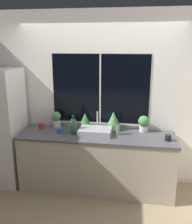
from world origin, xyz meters
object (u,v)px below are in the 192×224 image
Objects in this scene: refrigerator at (2,127)px; mug_black at (168,138)px; potted_plant_center_left at (85,120)px; potted_plant_center_right at (114,119)px; sink at (95,131)px; mug_red at (41,126)px; potted_plant_far_left at (56,119)px; bottle_tall at (73,126)px; soap_bottle at (118,129)px; potted_plant_far_right at (144,123)px; mug_blue at (60,131)px.

mug_black is at bearing -1.91° from refrigerator.
refrigerator reaches higher than potted_plant_center_left.
potted_plant_center_right is (1.75, 0.25, 0.14)m from refrigerator.
potted_plant_center_right is (0.25, 0.23, 0.13)m from sink.
potted_plant_center_left is 2.48× the size of mug_red.
bottle_tall is (0.35, -0.27, -0.02)m from potted_plant_far_left.
potted_plant_center_right is at bearing 114.26° from soap_bottle.
soap_bottle is at bearing 1.70° from refrigerator.
potted_plant_far_right is (0.46, 0.00, -0.04)m from potted_plant_center_right.
potted_plant_center_right is 0.64m from bottle_tall.
potted_plant_far_right is at bearing 134.65° from mug_black.
sink and potted_plant_center_right have the same top height.
refrigerator is 0.63m from mug_red.
potted_plant_center_left is 1.30m from mug_black.
refrigerator is 1.50m from sink.
sink reaches higher than potted_plant_center_left.
potted_plant_far_left reaches higher than potted_plant_far_right.
sink is 4.99× the size of mug_blue.
potted_plant_far_left is 0.89× the size of bottle_tall.
refrigerator is at bearing 178.09° from mug_black.
potted_plant_center_left reaches higher than soap_bottle.
mug_black is (0.80, -0.34, -0.13)m from potted_plant_center_right.
potted_plant_far_left reaches higher than mug_red.
bottle_tall is at bearing -38.13° from potted_plant_far_left.
bottle_tall reaches higher than potted_plant_far_right.
potted_plant_far_right is 2.77× the size of mug_black.
potted_plant_center_left is 2.69× the size of mug_blue.
sink is at bearing 174.36° from mug_black.
bottle_tall is at bearing -172.69° from sink.
mug_blue is (-0.54, -0.03, -0.01)m from sink.
potted_plant_center_right is at bearing 18.40° from mug_blue.
sink is 2.35× the size of soap_bottle.
refrigerator is 6.34× the size of bottle_tall.
sink reaches higher than soap_bottle.
refrigerator reaches higher than potted_plant_far_left.
sink reaches higher than mug_red.
potted_plant_far_right is 1.07m from bottle_tall.
mug_blue is at bearing -175.68° from soap_bottle.
potted_plant_center_left is at bearing 164.93° from mug_black.
mug_black is (1.72, -0.34, -0.10)m from potted_plant_far_left.
potted_plant_center_right is 1.48× the size of soap_bottle.
potted_plant_center_right is at bearing 43.09° from sink.
potted_plant_center_right is at bearing 0.00° from potted_plant_far_left.
mug_blue is (0.96, -0.01, 0.01)m from refrigerator.
mug_black is (1.04, -0.10, -0.01)m from sink.
potted_plant_far_right is 1.61m from mug_red.
potted_plant_far_left is at bearing 16.87° from refrigerator.
potted_plant_center_right is 1.15m from mug_red.
potted_plant_center_right is 1.19× the size of potted_plant_far_right.
sink is 1.85× the size of potted_plant_center_left.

